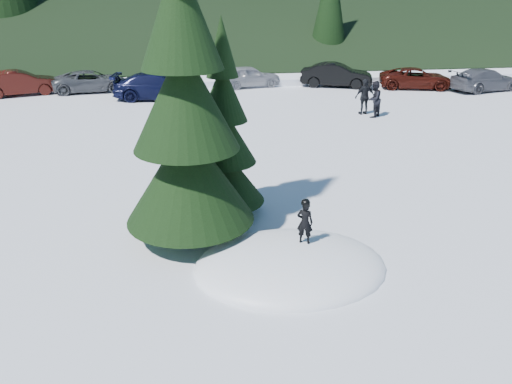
{
  "coord_description": "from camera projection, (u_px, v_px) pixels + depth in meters",
  "views": [
    {
      "loc": [
        -2.26,
        -9.75,
        6.02
      ],
      "look_at": [
        -0.5,
        2.0,
        1.1
      ],
      "focal_mm": 35.0,
      "sensor_mm": 36.0,
      "label": 1
    }
  ],
  "objects": [
    {
      "name": "snow_mound",
      "position": [
        290.0,
        267.0,
        11.52
      ],
      "size": [
        4.48,
        3.52,
        0.96
      ],
      "primitive_type": "ellipsoid",
      "color": "white",
      "rests_on": "ground"
    },
    {
      "name": "ground",
      "position": [
        290.0,
        267.0,
        11.52
      ],
      "size": [
        200.0,
        200.0,
        0.0
      ],
      "primitive_type": "plane",
      "color": "white",
      "rests_on": "ground"
    },
    {
      "name": "spruce_short",
      "position": [
        224.0,
        142.0,
        13.48
      ],
      "size": [
        2.2,
        2.2,
        5.37
      ],
      "color": "black",
      "rests_on": "ground"
    },
    {
      "name": "car_7",
      "position": [
        485.0,
        80.0,
        30.68
      ],
      "size": [
        4.96,
        2.97,
        1.34
      ],
      "primitive_type": "imported",
      "rotation": [
        0.0,
        0.0,
        1.82
      ],
      "color": "#515259",
      "rests_on": "ground"
    },
    {
      "name": "adult_1",
      "position": [
        365.0,
        97.0,
        24.94
      ],
      "size": [
        1.09,
        0.56,
        1.78
      ],
      "primitive_type": "imported",
      "rotation": [
        0.0,
        0.0,
        3.27
      ],
      "color": "black",
      "rests_on": "ground"
    },
    {
      "name": "car_6",
      "position": [
        417.0,
        78.0,
        31.4
      ],
      "size": [
        4.97,
        3.25,
        1.27
      ],
      "primitive_type": "imported",
      "rotation": [
        0.0,
        0.0,
        1.3
      ],
      "color": "#3A100A",
      "rests_on": "ground"
    },
    {
      "name": "child_skier",
      "position": [
        305.0,
        222.0,
        11.45
      ],
      "size": [
        0.44,
        0.38,
        1.02
      ],
      "primitive_type": "imported",
      "rotation": [
        0.0,
        0.0,
        2.73
      ],
      "color": "black",
      "rests_on": "snow_mound"
    },
    {
      "name": "car_5",
      "position": [
        337.0,
        75.0,
        31.89
      ],
      "size": [
        4.78,
        3.02,
        1.49
      ],
      "primitive_type": "imported",
      "rotation": [
        0.0,
        0.0,
        1.22
      ],
      "color": "black",
      "rests_on": "ground"
    },
    {
      "name": "car_3",
      "position": [
        159.0,
        86.0,
        28.32
      ],
      "size": [
        5.3,
        2.65,
        1.48
      ],
      "primitive_type": "imported",
      "rotation": [
        0.0,
        0.0,
        1.45
      ],
      "color": "black",
      "rests_on": "ground"
    },
    {
      "name": "car_4",
      "position": [
        249.0,
        76.0,
        31.79
      ],
      "size": [
        4.25,
        2.37,
        1.37
      ],
      "primitive_type": "imported",
      "rotation": [
        0.0,
        0.0,
        1.77
      ],
      "color": "#919299",
      "rests_on": "ground"
    },
    {
      "name": "car_2",
      "position": [
        92.0,
        81.0,
        30.44
      ],
      "size": [
        4.82,
        2.69,
        1.28
      ],
      "primitive_type": "imported",
      "rotation": [
        0.0,
        0.0,
        1.7
      ],
      "color": "#494B50",
      "rests_on": "ground"
    },
    {
      "name": "adult_0",
      "position": [
        374.0,
        99.0,
        24.39
      ],
      "size": [
        1.08,
        1.08,
        1.77
      ],
      "primitive_type": "imported",
      "rotation": [
        0.0,
        0.0,
        3.91
      ],
      "color": "black",
      "rests_on": "ground"
    },
    {
      "name": "spruce_tall",
      "position": [
        185.0,
        111.0,
        11.59
      ],
      "size": [
        3.2,
        3.2,
        8.6
      ],
      "color": "black",
      "rests_on": "ground"
    },
    {
      "name": "car_1",
      "position": [
        20.0,
        83.0,
        29.38
      ],
      "size": [
        4.65,
        2.85,
        1.45
      ],
      "primitive_type": "imported",
      "rotation": [
        0.0,
        0.0,
        1.89
      ],
      "color": "black",
      "rests_on": "ground"
    }
  ]
}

